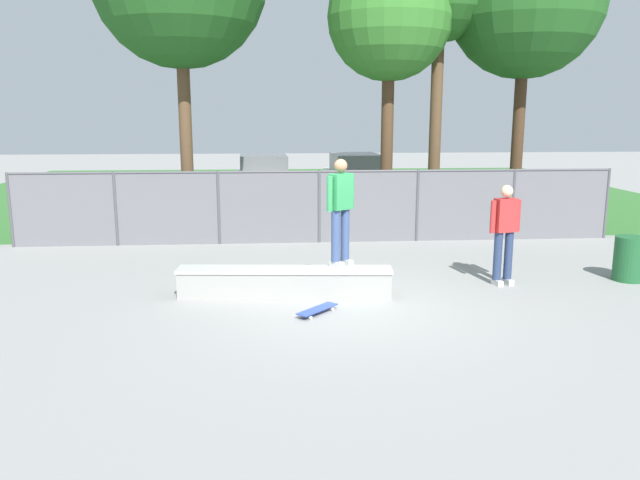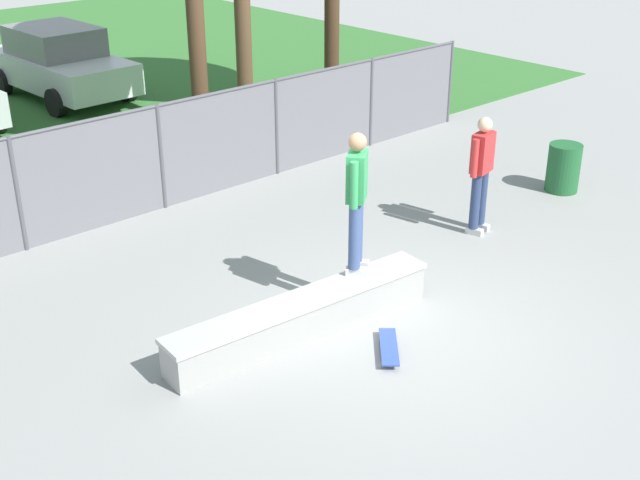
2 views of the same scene
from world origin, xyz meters
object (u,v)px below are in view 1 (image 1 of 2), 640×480
at_px(skateboarder, 341,208).
at_px(car_silver, 264,179).
at_px(car_white, 356,177).
at_px(tree_near_right, 389,19).
at_px(tree_far, 526,1).
at_px(bystander, 505,230).
at_px(trash_bin, 629,259).
at_px(skateboard, 317,309).
at_px(concrete_ledge, 285,282).

xyz_separation_m(skateboarder, car_silver, (-1.44, 11.47, -0.67)).
bearing_deg(car_white, skateboarder, -98.87).
distance_m(tree_near_right, tree_far, 3.75).
height_order(bystander, trash_bin, bystander).
xyz_separation_m(skateboarder, car_white, (1.85, 11.84, -0.67)).
bearing_deg(bystander, car_silver, 111.94).
relative_size(tree_far, bystander, 4.41).
bearing_deg(trash_bin, tree_far, 88.99).
height_order(tree_far, car_silver, tree_far).
distance_m(tree_near_right, car_white, 7.34).
distance_m(tree_far, bystander, 8.23).
bearing_deg(tree_near_right, trash_bin, -57.37).
bearing_deg(car_white, car_silver, -173.58).
bearing_deg(tree_far, skateboard, -128.78).
bearing_deg(tree_far, car_white, 124.71).
bearing_deg(skateboarder, car_white, 81.13).
bearing_deg(tree_far, bystander, -112.91).
xyz_separation_m(skateboarder, bystander, (3.01, 0.41, -0.50)).
bearing_deg(car_white, tree_far, -55.29).
height_order(tree_near_right, car_white, tree_near_right).
bearing_deg(concrete_ledge, car_white, 76.78).
relative_size(skateboard, bystander, 0.40).
xyz_separation_m(tree_far, bystander, (-2.56, -6.05, -4.96)).
relative_size(concrete_ledge, car_silver, 0.85).
xyz_separation_m(skateboard, trash_bin, (5.93, 1.55, 0.34)).
bearing_deg(car_white, tree_near_right, -89.61).
bearing_deg(bystander, skateboard, -157.21).
xyz_separation_m(tree_far, car_silver, (-7.01, 5.00, -5.13)).
height_order(tree_far, bystander, tree_far).
height_order(tree_near_right, bystander, tree_near_right).
height_order(car_white, bystander, bystander).
relative_size(tree_far, car_silver, 1.88).
distance_m(skateboarder, bystander, 3.08).
bearing_deg(trash_bin, bystander, -177.88).
xyz_separation_m(car_silver, car_white, (3.29, 0.37, 0.00)).
distance_m(skateboard, car_white, 13.12).
relative_size(concrete_ledge, tree_far, 0.45).
bearing_deg(tree_near_right, car_silver, 121.76).
relative_size(car_white, bystander, 2.35).
height_order(skateboarder, car_white, skateboarder).
relative_size(skateboard, tree_near_right, 0.10).
bearing_deg(car_white, trash_bin, -72.30).
xyz_separation_m(skateboard, car_white, (2.31, 12.89, 0.77)).
xyz_separation_m(tree_near_right, car_white, (-0.04, 5.75, -4.57)).
height_order(skateboard, car_white, car_white).
bearing_deg(concrete_ledge, tree_near_right, 65.29).
distance_m(tree_near_right, trash_bin, 8.31).
xyz_separation_m(car_white, bystander, (1.16, -11.43, 0.17)).
relative_size(concrete_ledge, tree_near_right, 0.52).
relative_size(tree_near_right, bystander, 3.87).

